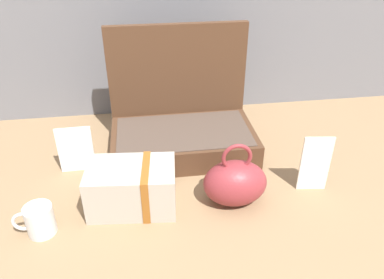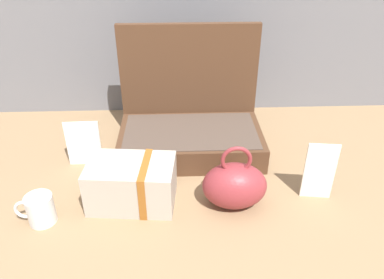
{
  "view_description": "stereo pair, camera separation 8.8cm",
  "coord_description": "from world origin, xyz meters",
  "views": [
    {
      "loc": [
        -0.12,
        -0.87,
        0.72
      ],
      "look_at": [
        0.0,
        -0.02,
        0.2
      ],
      "focal_mm": 35.37,
      "sensor_mm": 36.0,
      "label": 1
    },
    {
      "loc": [
        -0.03,
        -0.87,
        0.72
      ],
      "look_at": [
        0.0,
        -0.02,
        0.2
      ],
      "focal_mm": 35.37,
      "sensor_mm": 36.0,
      "label": 2
    }
  ],
  "objects": [
    {
      "name": "ground_plane",
      "position": [
        0.0,
        0.0,
        0.0
      ],
      "size": [
        6.0,
        6.0,
        0.0
      ],
      "primitive_type": "plane",
      "color": "#8C6D4C"
    },
    {
      "name": "open_suitcase",
      "position": [
        0.01,
        0.26,
        0.09
      ],
      "size": [
        0.48,
        0.3,
        0.4
      ],
      "color": "#4C301E",
      "rests_on": "ground_plane"
    },
    {
      "name": "teal_pouch_handbag",
      "position": [
        0.12,
        -0.06,
        0.07
      ],
      "size": [
        0.18,
        0.13,
        0.19
      ],
      "color": "maroon",
      "rests_on": "ground_plane"
    },
    {
      "name": "cream_toiletry_bag",
      "position": [
        -0.16,
        -0.03,
        0.06
      ],
      "size": [
        0.25,
        0.17,
        0.13
      ],
      "color": "#B2A899",
      "rests_on": "ground_plane"
    },
    {
      "name": "coffee_mug",
      "position": [
        -0.4,
        -0.1,
        0.04
      ],
      "size": [
        0.11,
        0.07,
        0.08
      ],
      "color": "silver",
      "rests_on": "ground_plane"
    },
    {
      "name": "info_card_left",
      "position": [
        0.36,
        -0.03,
        0.09
      ],
      "size": [
        0.09,
        0.02,
        0.18
      ],
      "primitive_type": "cube",
      "rotation": [
        0.0,
        0.0,
        -0.14
      ],
      "color": "white",
      "rests_on": "ground_plane"
    },
    {
      "name": "poster_card_right",
      "position": [
        -0.33,
        0.16,
        0.08
      ],
      "size": [
        0.11,
        0.01,
        0.16
      ],
      "primitive_type": "cube",
      "rotation": [
        0.0,
        0.0,
        0.03
      ],
      "color": "white",
      "rests_on": "ground_plane"
    }
  ]
}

